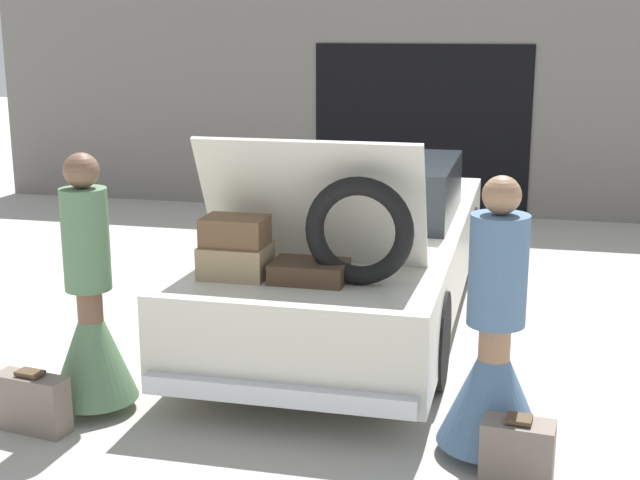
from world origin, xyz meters
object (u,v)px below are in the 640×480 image
(person_left, at_px, (91,321))
(suitcase_beside_right_person, at_px, (517,452))
(car, at_px, (356,247))
(suitcase_beside_left_person, at_px, (32,403))
(person_right, at_px, (494,360))

(person_left, height_order, suitcase_beside_right_person, person_left)
(car, bearing_deg, suitcase_beside_left_person, -119.00)
(car, bearing_deg, person_right, -61.66)
(person_left, bearing_deg, suitcase_beside_right_person, 88.28)
(car, bearing_deg, suitcase_beside_right_person, -61.74)
(car, bearing_deg, person_left, -118.69)
(person_left, xyz_separation_m, suitcase_beside_left_person, (-0.23, -0.38, -0.43))
(person_right, distance_m, suitcase_beside_right_person, 0.53)
(car, relative_size, suitcase_beside_right_person, 11.99)
(car, distance_m, person_right, 2.67)
(car, xyz_separation_m, person_left, (-1.27, -2.32, 0.01))
(person_left, bearing_deg, person_right, 94.71)
(car, relative_size, person_left, 2.90)
(car, distance_m, suitcase_beside_left_person, 3.11)
(person_left, height_order, person_right, person_left)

